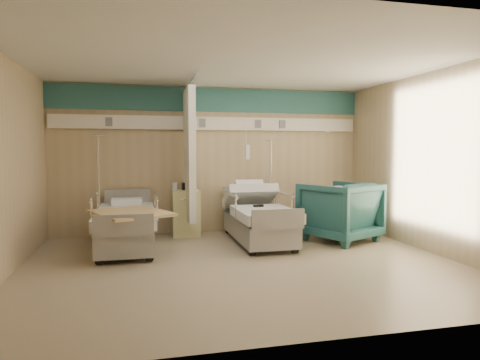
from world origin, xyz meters
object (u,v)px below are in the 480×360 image
bed_left (126,230)px  bedside_cabinet (186,213)px  iv_stand_left (100,218)px  iv_stand_right (271,213)px  visitor_armchair (340,211)px  bed_right (258,224)px

bed_left → bedside_cabinet: size_ratio=2.54×
bed_left → iv_stand_left: (-0.48, 0.93, 0.07)m
bed_left → iv_stand_right: iv_stand_right is taller
bedside_cabinet → iv_stand_left: bearing=178.7°
visitor_armchair → iv_stand_left: size_ratio=0.61×
bedside_cabinet → iv_stand_left: size_ratio=0.46×
bed_left → bedside_cabinet: bearing=40.6°
bedside_cabinet → iv_stand_left: iv_stand_left is taller
bed_right → bed_left: same height
bed_left → bed_right: bearing=0.0°
visitor_armchair → iv_stand_right: bearing=-75.6°
bed_left → visitor_armchair: size_ratio=1.89×
bed_left → iv_stand_right: size_ratio=1.20×
bedside_cabinet → visitor_armchair: 2.80m
bed_right → bedside_cabinet: (-1.15, 0.90, 0.11)m
bed_left → iv_stand_left: bearing=117.2°
iv_stand_right → bed_right: bearing=-119.1°
bedside_cabinet → iv_stand_right: size_ratio=0.47×
bed_right → iv_stand_left: bearing=160.8°
iv_stand_right → iv_stand_left: bearing=179.3°
bed_right → bedside_cabinet: 1.46m
iv_stand_left → bedside_cabinet: bearing=-1.3°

